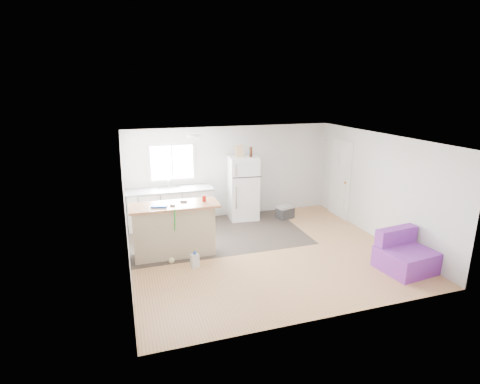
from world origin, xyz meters
name	(u,v)px	position (x,y,z in m)	size (l,w,h in m)	color
room	(266,198)	(0.00, 0.00, 1.20)	(5.51, 5.01, 2.41)	#A67945
vinyl_zone	(217,234)	(-0.73, 1.25, 0.00)	(4.05, 2.50, 0.00)	#362F28
window	(172,162)	(-1.55, 2.49, 1.55)	(1.18, 0.06, 0.98)	white
interior_door	(340,179)	(2.72, 1.55, 1.02)	(0.11, 0.92, 2.10)	white
ceiling_fixture	(195,136)	(-1.20, 1.20, 2.36)	(0.30, 0.30, 0.07)	white
kitchen_cabinets	(170,207)	(-1.69, 2.17, 0.48)	(2.14, 0.71, 1.23)	white
peninsula	(174,230)	(-1.84, 0.44, 0.55)	(1.80, 0.73, 1.10)	tan
refrigerator	(243,188)	(0.21, 2.14, 0.83)	(0.79, 0.75, 1.66)	white
cooler	(285,212)	(1.27, 1.78, 0.18)	(0.52, 0.43, 0.35)	#2F2F32
purple_seat	(404,256)	(2.25, -1.54, 0.27)	(1.00, 0.95, 0.75)	purple
cleaner_jug	(195,260)	(-1.55, -0.26, 0.14)	(0.17, 0.14, 0.33)	silver
mop	(173,251)	(-1.93, 0.11, 0.23)	(0.19, 0.32, 1.13)	green
red_cup	(204,199)	(-1.19, 0.46, 1.16)	(0.08, 0.08, 0.12)	#B8130B
blue_tray	(159,206)	(-2.11, 0.38, 1.11)	(0.30, 0.22, 0.04)	blue
tool_a	(184,201)	(-1.60, 0.53, 1.11)	(0.14, 0.05, 0.03)	black
tool_b	(172,205)	(-1.86, 0.33, 1.11)	(0.10, 0.04, 0.03)	black
cardboard_box	(239,151)	(0.10, 2.12, 1.81)	(0.20, 0.10, 0.30)	#A3835D
bottle_left	(251,152)	(0.38, 2.03, 1.79)	(0.07, 0.07, 0.25)	#3A150A
bottle_right	(251,152)	(0.41, 2.10, 1.79)	(0.07, 0.07, 0.25)	#3A150A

